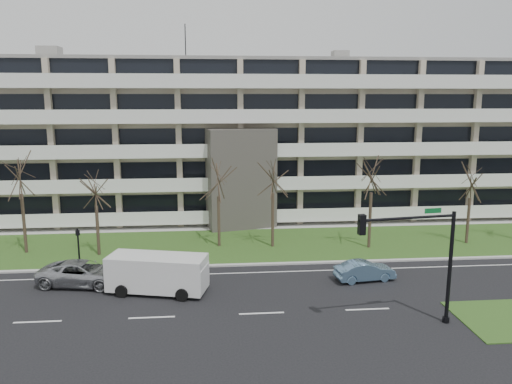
{
  "coord_description": "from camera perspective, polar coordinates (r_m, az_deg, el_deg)",
  "views": [
    {
      "loc": [
        -2.59,
        -25.68,
        11.81
      ],
      "look_at": [
        0.58,
        10.0,
        4.92
      ],
      "focal_mm": 35.0,
      "sensor_mm": 36.0,
      "label": 1
    }
  ],
  "objects": [
    {
      "name": "traffic_signal",
      "position": [
        26.86,
        18.26,
        -6.45
      ],
      "size": [
        5.39,
        1.02,
        6.27
      ],
      "rotation": [
        0.0,
        0.0,
        0.13
      ],
      "color": "black",
      "rests_on": "ground"
    },
    {
      "name": "silver_pickup",
      "position": [
        33.86,
        -19.16,
        -8.77
      ],
      "size": [
        5.89,
        3.5,
        1.53
      ],
      "primitive_type": "imported",
      "rotation": [
        0.0,
        0.0,
        1.39
      ],
      "color": "#A7A9AF",
      "rests_on": "ground"
    },
    {
      "name": "tree_4",
      "position": [
        38.66,
        1.95,
        2.38
      ],
      "size": [
        3.92,
        3.92,
        7.83
      ],
      "color": "#382B21",
      "rests_on": "ground"
    },
    {
      "name": "grass_verge",
      "position": [
        40.52,
        -1.2,
        -6.01
      ],
      "size": [
        90.0,
        10.0,
        0.06
      ],
      "primitive_type": "cube",
      "color": "#2D4E1A",
      "rests_on": "ground"
    },
    {
      "name": "tree_3",
      "position": [
        38.94,
        -4.34,
        1.8
      ],
      "size": [
        3.65,
        3.65,
        7.31
      ],
      "color": "#382B21",
      "rests_on": "ground"
    },
    {
      "name": "blue_sedan",
      "position": [
        33.58,
        12.32,
        -8.79
      ],
      "size": [
        4.06,
        1.92,
        1.29
      ],
      "primitive_type": "imported",
      "rotation": [
        0.0,
        0.0,
        1.72
      ],
      "color": "#678EB2",
      "rests_on": "ground"
    },
    {
      "name": "apartment_building",
      "position": [
        51.24,
        -2.19,
        6.19
      ],
      "size": [
        60.5,
        15.1,
        18.75
      ],
      "color": "tan",
      "rests_on": "ground"
    },
    {
      "name": "tree_1",
      "position": [
        40.97,
        -25.44,
        2.27
      ],
      "size": [
        4.13,
        4.13,
        8.25
      ],
      "color": "#382B21",
      "rests_on": "ground"
    },
    {
      "name": "tree_5",
      "position": [
        39.38,
        13.13,
        2.4
      ],
      "size": [
        3.98,
        3.98,
        7.96
      ],
      "color": "#382B21",
      "rests_on": "ground"
    },
    {
      "name": "tree_2",
      "position": [
        38.54,
        -17.92,
        0.61
      ],
      "size": [
        3.4,
        3.4,
        6.8
      ],
      "color": "#382B21",
      "rests_on": "ground"
    },
    {
      "name": "lane_edge_line",
      "position": [
        34.37,
        -0.45,
        -9.19
      ],
      "size": [
        90.0,
        0.12,
        0.01
      ],
      "primitive_type": "cube",
      "color": "white",
      "rests_on": "ground"
    },
    {
      "name": "ground",
      "position": [
        28.38,
        0.64,
        -13.7
      ],
      "size": [
        160.0,
        160.0,
        0.0
      ],
      "primitive_type": "plane",
      "color": "black",
      "rests_on": "ground"
    },
    {
      "name": "tree_6",
      "position": [
        43.26,
        23.4,
        1.28
      ],
      "size": [
        3.39,
        3.39,
        6.77
      ],
      "color": "#382B21",
      "rests_on": "ground"
    },
    {
      "name": "curb",
      "position": [
        35.76,
        -0.65,
        -8.29
      ],
      "size": [
        90.0,
        0.35,
        0.12
      ],
      "primitive_type": "cube",
      "color": "#B2B2AD",
      "rests_on": "ground"
    },
    {
      "name": "white_van",
      "position": [
        31.26,
        -11.07,
        -8.81
      ],
      "size": [
        6.29,
        3.55,
        2.3
      ],
      "rotation": [
        0.0,
        0.0,
        -0.24
      ],
      "color": "silver",
      "rests_on": "ground"
    },
    {
      "name": "pedestrian_signal",
      "position": [
        36.16,
        -19.64,
        -5.63
      ],
      "size": [
        0.34,
        0.3,
        3.02
      ],
      "rotation": [
        0.0,
        0.0,
        0.31
      ],
      "color": "black",
      "rests_on": "ground"
    },
    {
      "name": "sidewalk",
      "position": [
        45.79,
        -1.67,
        -4.01
      ],
      "size": [
        90.0,
        2.0,
        0.08
      ],
      "primitive_type": "cube",
      "color": "#B2B2AD",
      "rests_on": "ground"
    }
  ]
}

